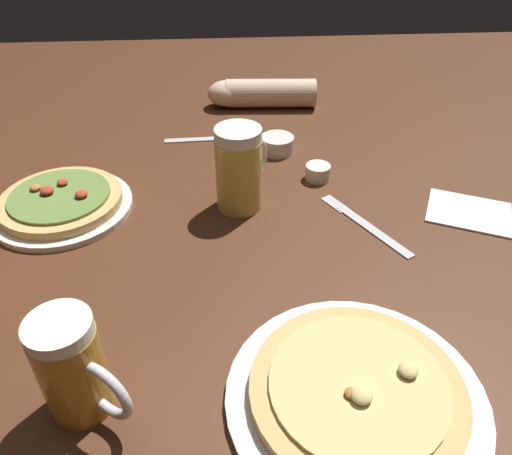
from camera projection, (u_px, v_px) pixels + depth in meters
ground_plane at (256, 243)px, 0.91m from camera, size 2.40×2.40×0.03m
pizza_plate_near at (356, 393)px, 0.62m from camera, size 0.33×0.33×0.05m
pizza_plate_far at (61, 203)px, 0.96m from camera, size 0.27×0.27×0.05m
beer_mug_dark at (240, 169)px, 0.94m from camera, size 0.11×0.13×0.16m
beer_mug_pale at (74, 368)px, 0.58m from camera, size 0.12×0.10×0.15m
ramekin_sauce at (318, 172)px, 1.05m from camera, size 0.05×0.05×0.03m
ramekin_butter at (277, 144)px, 1.15m from camera, size 0.08×0.08×0.04m
napkin_folded at (469, 211)px, 0.96m from camera, size 0.19×0.17×0.01m
knife_right at (208, 139)px, 1.20m from camera, size 0.21×0.03×0.01m
knife_spare at (364, 224)px, 0.93m from camera, size 0.13×0.21×0.01m
diner_arm at (258, 93)px, 1.34m from camera, size 0.29×0.09×0.07m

